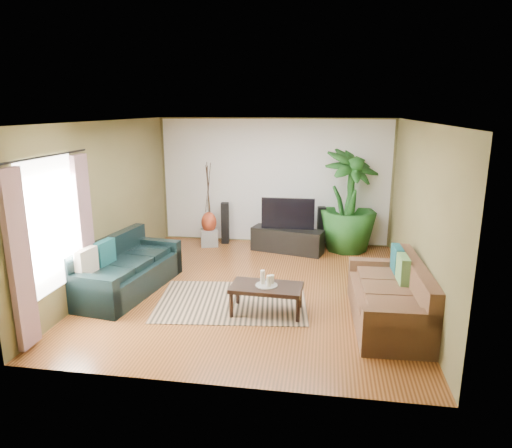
% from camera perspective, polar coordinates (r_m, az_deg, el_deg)
% --- Properties ---
extents(floor, '(5.50, 5.50, 0.00)m').
position_cam_1_polar(floor, '(7.62, -0.23, -8.04)').
color(floor, '#965226').
rests_on(floor, ground).
extents(ceiling, '(5.50, 5.50, 0.00)m').
position_cam_1_polar(ceiling, '(7.05, -0.26, 12.70)').
color(ceiling, white).
rests_on(ceiling, ground).
extents(wall_back, '(5.00, 0.00, 5.00)m').
position_cam_1_polar(wall_back, '(9.90, 2.29, 5.30)').
color(wall_back, brown).
rests_on(wall_back, ground).
extents(wall_front, '(5.00, 0.00, 5.00)m').
position_cam_1_polar(wall_front, '(4.62, -5.67, -5.34)').
color(wall_front, brown).
rests_on(wall_front, ground).
extents(wall_left, '(0.00, 5.50, 5.50)m').
position_cam_1_polar(wall_left, '(8.00, -18.25, 2.42)').
color(wall_left, brown).
rests_on(wall_left, ground).
extents(wall_right, '(0.00, 5.50, 5.50)m').
position_cam_1_polar(wall_right, '(7.26, 19.63, 1.16)').
color(wall_right, brown).
rests_on(wall_right, ground).
extents(backwall_panel, '(4.90, 0.00, 4.90)m').
position_cam_1_polar(backwall_panel, '(9.89, 2.28, 5.29)').
color(backwall_panel, white).
rests_on(backwall_panel, ground).
extents(window_pane, '(0.00, 1.80, 1.80)m').
position_cam_1_polar(window_pane, '(6.63, -24.31, -0.06)').
color(window_pane, white).
rests_on(window_pane, ground).
extents(curtain_near, '(0.08, 0.35, 2.20)m').
position_cam_1_polar(curtain_near, '(6.07, -27.46, -4.10)').
color(curtain_near, gray).
rests_on(curtain_near, ground).
extents(curtain_far, '(0.08, 0.35, 2.20)m').
position_cam_1_polar(curtain_far, '(7.28, -20.62, -0.53)').
color(curtain_far, gray).
rests_on(curtain_far, ground).
extents(curtain_rod, '(0.03, 1.90, 0.03)m').
position_cam_1_polar(curtain_rod, '(6.45, -24.75, 7.69)').
color(curtain_rod, black).
rests_on(curtain_rod, ground).
extents(sofa_left, '(1.20, 2.21, 0.85)m').
position_cam_1_polar(sofa_left, '(7.68, -15.83, -5.04)').
color(sofa_left, black).
rests_on(sofa_left, floor).
extents(sofa_right, '(0.99, 2.05, 0.85)m').
position_cam_1_polar(sofa_right, '(6.60, 16.19, -8.32)').
color(sofa_right, brown).
rests_on(sofa_right, floor).
extents(area_rug, '(2.43, 1.85, 0.01)m').
position_cam_1_polar(area_rug, '(7.13, -3.01, -9.64)').
color(area_rug, tan).
rests_on(area_rug, floor).
extents(coffee_table, '(1.05, 0.61, 0.42)m').
position_cam_1_polar(coffee_table, '(6.70, 1.31, -9.37)').
color(coffee_table, black).
rests_on(coffee_table, floor).
extents(candle_tray, '(0.32, 0.32, 0.01)m').
position_cam_1_polar(candle_tray, '(6.61, 1.32, -7.65)').
color(candle_tray, gray).
rests_on(candle_tray, coffee_table).
extents(candle_tall, '(0.07, 0.07, 0.20)m').
position_cam_1_polar(candle_tall, '(6.61, 0.84, -6.65)').
color(candle_tall, beige).
rests_on(candle_tall, candle_tray).
extents(candle_mid, '(0.07, 0.07, 0.16)m').
position_cam_1_polar(candle_mid, '(6.54, 1.63, -7.10)').
color(candle_mid, '#F3EACD').
rests_on(candle_mid, candle_tray).
extents(candle_short, '(0.07, 0.07, 0.13)m').
position_cam_1_polar(candle_short, '(6.63, 2.00, -6.91)').
color(candle_short, beige).
rests_on(candle_short, candle_tray).
extents(tv_stand, '(1.54, 0.80, 0.49)m').
position_cam_1_polar(tv_stand, '(9.44, 3.94, -2.05)').
color(tv_stand, black).
rests_on(tv_stand, floor).
extents(television, '(1.08, 0.06, 0.64)m').
position_cam_1_polar(television, '(9.31, 4.01, 1.32)').
color(television, black).
rests_on(television, tv_stand).
extents(speaker_left, '(0.18, 0.20, 0.90)m').
position_cam_1_polar(speaker_left, '(10.01, -3.88, 0.12)').
color(speaker_left, black).
rests_on(speaker_left, floor).
extents(speaker_right, '(0.18, 0.20, 0.88)m').
position_cam_1_polar(speaker_right, '(9.77, 8.16, -0.40)').
color(speaker_right, black).
rests_on(speaker_right, floor).
extents(potted_plant, '(1.65, 1.65, 2.09)m').
position_cam_1_polar(potted_plant, '(9.55, 11.47, 2.84)').
color(potted_plant, '#1A4D19').
rests_on(potted_plant, floor).
extents(plant_pot, '(0.39, 0.39, 0.30)m').
position_cam_1_polar(plant_pot, '(9.76, 11.21, -2.32)').
color(plant_pot, black).
rests_on(plant_pot, floor).
extents(pedestal, '(0.44, 0.44, 0.35)m').
position_cam_1_polar(pedestal, '(9.92, -5.86, -1.69)').
color(pedestal, gray).
rests_on(pedestal, floor).
extents(vase, '(0.32, 0.32, 0.45)m').
position_cam_1_polar(vase, '(9.83, -5.91, 0.21)').
color(vase, '#95341B').
rests_on(vase, pedestal).
extents(side_table, '(0.47, 0.47, 0.48)m').
position_cam_1_polar(side_table, '(8.31, -13.92, -4.79)').
color(side_table, brown).
rests_on(side_table, floor).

